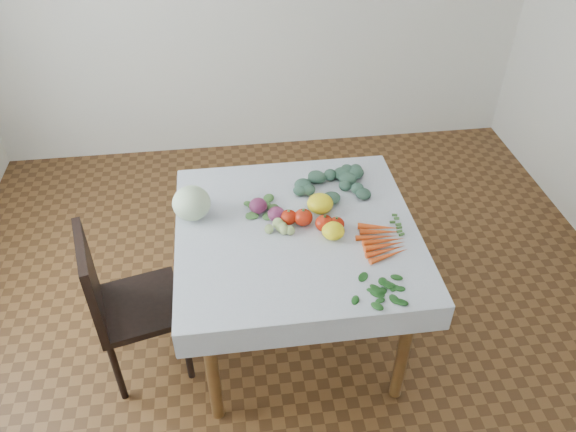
# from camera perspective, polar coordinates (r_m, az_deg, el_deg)

# --- Properties ---
(ground) EXTENTS (4.00, 4.00, 0.00)m
(ground) POSITION_cam_1_polar(r_m,az_deg,el_deg) (3.17, 0.75, -11.79)
(ground) COLOR brown
(table) EXTENTS (1.00, 1.00, 0.75)m
(table) POSITION_cam_1_polar(r_m,az_deg,el_deg) (2.69, 0.86, -2.97)
(table) COLOR brown
(table) RESTS_ON ground
(tablecloth) EXTENTS (1.12, 1.12, 0.01)m
(tablecloth) POSITION_cam_1_polar(r_m,az_deg,el_deg) (2.63, 0.89, -1.36)
(tablecloth) COLOR white
(tablecloth) RESTS_ON table
(chair) EXTENTS (0.48, 0.48, 0.87)m
(chair) POSITION_cam_1_polar(r_m,az_deg,el_deg) (2.77, -16.76, -8.11)
(chair) COLOR black
(chair) RESTS_ON ground
(cabbage) EXTENTS (0.23, 0.23, 0.16)m
(cabbage) POSITION_cam_1_polar(r_m,az_deg,el_deg) (2.69, -9.77, 1.29)
(cabbage) COLOR beige
(cabbage) RESTS_ON tablecloth
(tomato_a) EXTENTS (0.10, 0.10, 0.07)m
(tomato_a) POSITION_cam_1_polar(r_m,az_deg,el_deg) (2.64, 0.07, -0.12)
(tomato_a) COLOR #B5200C
(tomato_a) RESTS_ON tablecloth
(tomato_b) EXTENTS (0.11, 0.11, 0.08)m
(tomato_b) POSITION_cam_1_polar(r_m,az_deg,el_deg) (2.63, 1.55, -0.14)
(tomato_b) COLOR #B5200C
(tomato_b) RESTS_ON tablecloth
(tomato_c) EXTENTS (0.11, 0.11, 0.08)m
(tomato_c) POSITION_cam_1_polar(r_m,az_deg,el_deg) (2.60, 3.72, -0.74)
(tomato_c) COLOR #B5200C
(tomato_c) RESTS_ON tablecloth
(tomato_d) EXTENTS (0.09, 0.09, 0.07)m
(tomato_d) POSITION_cam_1_polar(r_m,az_deg,el_deg) (2.61, 4.94, -0.82)
(tomato_d) COLOR #B5200C
(tomato_d) RESTS_ON tablecloth
(heirloom_back) EXTENTS (0.14, 0.14, 0.09)m
(heirloom_back) POSITION_cam_1_polar(r_m,az_deg,el_deg) (2.71, 3.28, 1.28)
(heirloom_back) COLOR #FFF21A
(heirloom_back) RESTS_ON tablecloth
(heirloom_front) EXTENTS (0.13, 0.13, 0.07)m
(heirloom_front) POSITION_cam_1_polar(r_m,az_deg,el_deg) (2.57, 4.61, -1.51)
(heirloom_front) COLOR #FFF21A
(heirloom_front) RESTS_ON tablecloth
(onion_a) EXTENTS (0.09, 0.09, 0.07)m
(onion_a) POSITION_cam_1_polar(r_m,az_deg,el_deg) (2.71, -3.05, 1.05)
(onion_a) COLOR #501636
(onion_a) RESTS_ON tablecloth
(onion_b) EXTENTS (0.11, 0.11, 0.07)m
(onion_b) POSITION_cam_1_polar(r_m,az_deg,el_deg) (2.66, -1.18, 0.19)
(onion_b) COLOR #501636
(onion_b) RESTS_ON tablecloth
(tomatillo_cluster) EXTENTS (0.12, 0.11, 0.04)m
(tomatillo_cluster) POSITION_cam_1_polar(r_m,az_deg,el_deg) (2.61, -1.13, -0.99)
(tomatillo_cluster) COLOR #B8D178
(tomatillo_cluster) RESTS_ON tablecloth
(carrot_bunch) EXTENTS (0.20, 0.27, 0.03)m
(carrot_bunch) POSITION_cam_1_polar(r_m,az_deg,el_deg) (2.57, 9.50, -2.53)
(carrot_bunch) COLOR #F5561B
(carrot_bunch) RESTS_ON tablecloth
(kale_bunch) EXTENTS (0.35, 0.33, 0.05)m
(kale_bunch) POSITION_cam_1_polar(r_m,az_deg,el_deg) (2.86, 4.38, 3.01)
(kale_bunch) COLOR #3C634F
(kale_bunch) RESTS_ON tablecloth
(basil_bunch) EXTENTS (0.23, 0.19, 0.01)m
(basil_bunch) POSITION_cam_1_polar(r_m,az_deg,el_deg) (2.36, 9.14, -7.54)
(basil_bunch) COLOR #1D5119
(basil_bunch) RESTS_ON tablecloth
(dill_bunch) EXTENTS (0.18, 0.17, 0.02)m
(dill_bunch) POSITION_cam_1_polar(r_m,az_deg,el_deg) (2.73, -2.82, 0.72)
(dill_bunch) COLOR #4B7D39
(dill_bunch) RESTS_ON tablecloth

